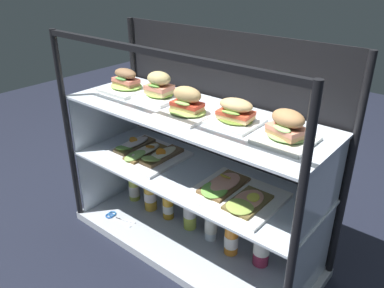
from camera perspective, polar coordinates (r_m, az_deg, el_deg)
name	(u,v)px	position (r m, az deg, el deg)	size (l,w,h in m)	color
ground_plane	(192,246)	(1.95, 0.00, -14.83)	(6.00, 6.00, 0.02)	black
case_base_deck	(192,241)	(1.93, 0.00, -14.15)	(1.21, 0.47, 0.04)	#B3B9C3
case_frame	(213,135)	(1.75, 3.13, 1.27)	(1.21, 0.47, 0.99)	black
riser_lower_tier	(192,208)	(1.81, 0.00, -9.42)	(1.15, 0.41, 0.35)	silver
shelf_lower_glass	(192,174)	(1.71, 0.00, -4.51)	(1.17, 0.42, 0.01)	silver
riser_upper_tier	(192,145)	(1.64, 0.00, -0.17)	(1.15, 0.41, 0.28)	silver
shelf_upper_glass	(192,114)	(1.58, 0.00, 4.52)	(1.17, 0.42, 0.01)	silver
plated_roll_sandwich_near_right_corner	(126,84)	(1.87, -9.73, 8.81)	(0.21, 0.21, 0.11)	white
plated_roll_sandwich_right_of_center	(159,89)	(1.73, -4.87, 8.15)	(0.18, 0.18, 0.13)	white
plated_roll_sandwich_near_left_corner	(187,106)	(1.53, -0.73, 5.69)	(0.20, 0.20, 0.12)	white
plated_roll_sandwich_far_left	(236,114)	(1.47, 6.46, 4.43)	(0.18, 0.18, 0.10)	white
plated_roll_sandwich_mid_right	(287,130)	(1.35, 13.85, 2.09)	(0.19, 0.19, 0.12)	white
open_sandwich_tray_near_left_corner	(146,153)	(1.85, -6.85, -1.28)	(0.34, 0.30, 0.06)	white
open_sandwich_tray_far_right	(235,194)	(1.54, 6.32, -7.38)	(0.34, 0.30, 0.06)	white
juice_bottle_front_fourth	(134,187)	(2.16, -8.59, -6.33)	(0.06, 0.06, 0.20)	#BEC74A
juice_bottle_tucked_behind	(150,194)	(2.07, -6.20, -7.43)	(0.07, 0.07, 0.22)	gold
juice_bottle_back_center	(168,205)	(2.00, -3.55, -9.01)	(0.06, 0.06, 0.19)	gold
juice_bottle_front_middle	(190,211)	(1.92, -0.31, -9.86)	(0.07, 0.07, 0.23)	#C1D14C
juice_bottle_front_right_end	(211,222)	(1.86, 2.85, -11.43)	(0.06, 0.06, 0.24)	white
juice_bottle_front_left_end	(231,237)	(1.79, 5.86, -13.50)	(0.06, 0.06, 0.23)	orange
juice_bottle_back_right	(262,244)	(1.74, 10.31, -14.40)	(0.07, 0.07, 0.25)	#9B2949
kitchen_scissors	(114,216)	(2.08, -11.47, -10.43)	(0.18, 0.08, 0.01)	silver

